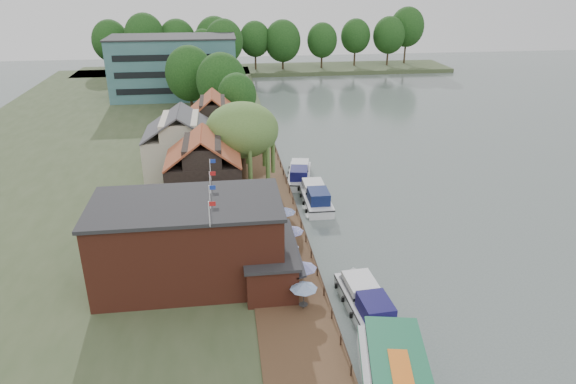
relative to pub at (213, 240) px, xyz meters
name	(u,v)px	position (x,y,z in m)	size (l,w,h in m)	color
ground	(370,270)	(14.00, 1.00, -4.65)	(260.00, 260.00, 0.00)	#505D59
land_bank	(105,155)	(-16.00, 36.00, -4.15)	(50.00, 140.00, 1.00)	#384728
quay_deck	(272,217)	(6.00, 11.00, -3.60)	(6.00, 50.00, 0.10)	#47301E
quay_rail	(296,210)	(8.70, 11.50, -3.15)	(0.20, 49.00, 1.00)	black
pub	(213,240)	(0.00, 0.00, 0.00)	(20.00, 11.00, 7.30)	maroon
hotel_block	(174,67)	(-8.00, 71.00, 2.50)	(25.40, 12.40, 12.30)	#38666B
cottage_a	(204,170)	(-1.00, 15.00, 0.60)	(8.60, 7.60, 8.50)	black
cottage_b	(181,143)	(-4.00, 25.00, 0.60)	(9.60, 8.60, 8.50)	beige
cottage_c	(214,123)	(0.00, 34.00, 0.60)	(7.60, 7.60, 8.50)	black
willow	(243,146)	(3.50, 20.00, 1.56)	(8.60, 8.60, 10.43)	#476B2D
umbrella_0	(303,295)	(6.77, -5.47, -2.36)	(2.15, 2.15, 2.38)	navy
umbrella_1	(303,275)	(7.19, -2.61, -2.36)	(2.27, 2.27, 2.38)	navy
umbrella_2	(286,254)	(6.23, 0.95, -2.36)	(2.33, 2.33, 2.38)	navy
umbrella_3	(291,237)	(7.07, 3.94, -2.36)	(2.40, 2.40, 2.38)	navy
umbrella_4	(276,227)	(5.94, 6.26, -2.36)	(1.98, 1.98, 2.38)	navy
umbrella_5	(285,218)	(7.03, 8.11, -2.36)	(2.23, 2.23, 2.38)	navy
cruiser_0	(367,299)	(11.93, -5.14, -3.43)	(3.25, 10.07, 2.45)	silver
cruiser_1	(316,194)	(11.67, 16.05, -3.42)	(3.27, 10.12, 2.46)	silver
cruiser_2	(299,172)	(10.89, 23.54, -3.47)	(3.15, 9.76, 2.36)	silver
swan	(375,346)	(11.43, -9.41, -4.43)	(0.44, 0.44, 0.44)	white
bank_tree_0	(237,105)	(3.73, 41.21, 1.35)	(6.02, 6.02, 10.00)	#143811
bank_tree_1	(222,88)	(1.46, 49.88, 2.30)	(8.47, 8.47, 11.91)	#143811
bank_tree_2	(190,79)	(-4.22, 57.39, 2.44)	(8.73, 8.73, 12.17)	#143811
bank_tree_3	(225,53)	(2.52, 79.94, 3.77)	(8.44, 8.44, 14.83)	#143811
bank_tree_4	(194,57)	(-4.59, 87.70, 1.83)	(7.44, 7.44, 10.95)	#143811
bank_tree_5	(203,52)	(-2.58, 95.10, 1.99)	(6.01, 6.01, 11.27)	#143811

